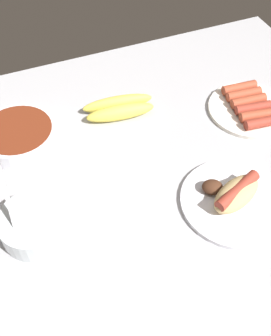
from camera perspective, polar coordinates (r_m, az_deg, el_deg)
ground_plane at (r=91.53cm, az=0.78°, el=-0.33°), size 120.00×90.00×3.00cm
banana_bunch at (r=101.10cm, az=-2.34°, el=8.49°), size 18.26×9.00×4.00cm
bowl_coleslaw at (r=80.52cm, az=-14.20°, el=-7.67°), size 13.47×13.47×15.10cm
plate_sausages at (r=106.31cm, az=15.90°, el=8.28°), size 20.72×20.72×3.45cm
plate_hotdog_assembled at (r=85.26cm, az=13.77°, el=-4.06°), size 22.38×22.38×5.61cm
bowl_chili at (r=97.71cm, az=-16.27°, el=4.55°), size 17.94×17.94×4.14cm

